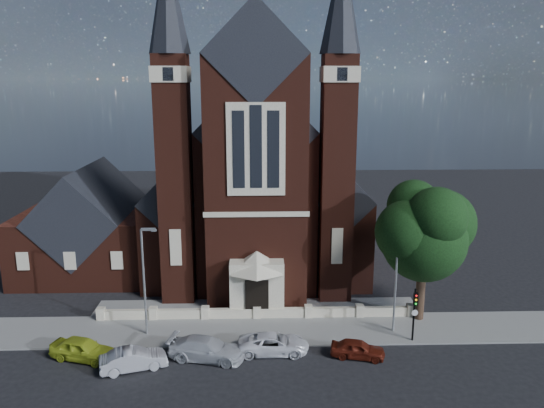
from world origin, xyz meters
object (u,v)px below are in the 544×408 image
(traffic_signal, at_px, (415,308))
(car_lime_van, at_px, (82,349))
(car_silver_b, at_px, (206,349))
(street_lamp_right, at_px, (397,273))
(car_silver_a, at_px, (133,359))
(church, at_px, (257,177))
(car_white_suv, at_px, (274,344))
(street_lamp_left, at_px, (145,276))
(street_tree, at_px, (427,234))
(car_dark_red, at_px, (358,349))
(parish_hall, at_px, (91,230))

(traffic_signal, distance_m, car_lime_van, 22.71)
(car_lime_van, distance_m, car_silver_b, 8.22)
(street_lamp_right, relative_size, car_silver_a, 1.92)
(church, height_order, car_white_suv, church)
(street_lamp_right, bearing_deg, street_lamp_left, 180.00)
(church, bearing_deg, traffic_signal, -61.80)
(street_tree, xyz_separation_m, street_lamp_right, (-2.51, -1.71, -2.36))
(car_silver_a, height_order, car_silver_b, car_silver_b)
(car_silver_b, bearing_deg, street_lamp_left, 65.54)
(church, height_order, car_dark_red, church)
(parish_hall, relative_size, street_lamp_right, 1.51)
(car_silver_b, bearing_deg, car_dark_red, -77.35)
(car_silver_b, bearing_deg, street_tree, -58.91)
(church, relative_size, car_silver_b, 6.89)
(church, bearing_deg, car_dark_red, -73.38)
(street_lamp_left, distance_m, street_lamp_right, 18.00)
(street_lamp_right, distance_m, traffic_signal, 2.71)
(street_lamp_right, relative_size, car_lime_van, 1.87)
(parish_hall, relative_size, traffic_signal, 3.05)
(church, bearing_deg, parish_hall, -162.84)
(street_tree, distance_m, car_lime_van, 25.45)
(church, distance_m, parish_hall, 17.26)
(car_dark_red, bearing_deg, parish_hall, 65.35)
(street_lamp_left, xyz_separation_m, car_dark_red, (14.62, -3.56, -3.99))
(car_silver_a, bearing_deg, street_lamp_left, -17.76)
(car_lime_van, bearing_deg, street_tree, -61.50)
(church, distance_m, car_white_suv, 23.01)
(car_dark_red, bearing_deg, street_tree, -35.11)
(street_tree, distance_m, street_lamp_left, 20.71)
(car_white_suv, bearing_deg, car_dark_red, -97.64)
(car_lime_van, xyz_separation_m, car_dark_red, (18.29, -0.29, -0.12))
(car_silver_b, height_order, car_white_suv, car_silver_b)
(church, xyz_separation_m, street_lamp_left, (-7.91, -18.94, -3.59))
(car_silver_b, bearing_deg, car_white_suv, -67.82)
(street_lamp_right, bearing_deg, parish_hall, 151.78)
(street_tree, xyz_separation_m, car_silver_b, (-15.95, -5.20, -6.22))
(car_lime_van, distance_m, car_dark_red, 18.29)
(parish_hall, xyz_separation_m, street_lamp_left, (8.09, -14.00, 0.59))
(street_lamp_left, xyz_separation_m, car_white_suv, (9.03, -2.77, -3.93))
(church, xyz_separation_m, street_lamp_right, (10.09, -18.94, -3.59))
(street_tree, bearing_deg, traffic_signal, -115.95)
(street_tree, relative_size, car_dark_red, 2.98)
(car_lime_van, distance_m, car_white_suv, 12.70)
(traffic_signal, bearing_deg, street_lamp_left, 175.24)
(street_lamp_left, distance_m, traffic_signal, 19.08)
(car_dark_red, bearing_deg, church, 29.67)
(parish_hall, bearing_deg, traffic_signal, -29.98)
(street_lamp_left, bearing_deg, street_lamp_right, 0.00)
(street_tree, xyz_separation_m, car_white_suv, (-11.48, -4.48, -6.29))
(parish_hall, distance_m, street_lamp_left, 16.18)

